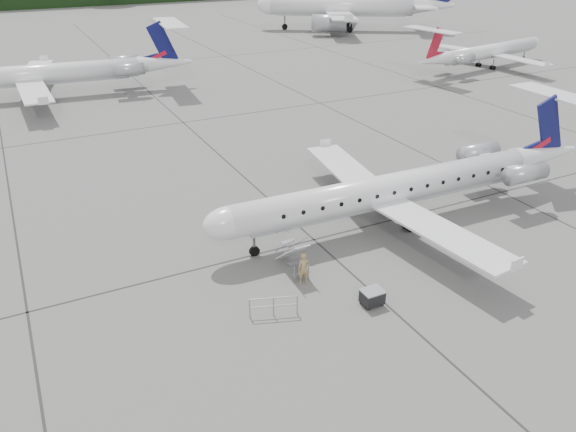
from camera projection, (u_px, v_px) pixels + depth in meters
ground at (447, 254)px, 31.03m from camera, size 320.00×320.00×0.00m
main_regional_jet at (389, 175)px, 32.70m from camera, size 25.82×18.89×6.51m
airstair at (292, 253)px, 29.16m from camera, size 0.91×2.46×2.04m
passenger at (304, 268)px, 28.14m from camera, size 0.71×0.57×1.70m
safety_railing at (274, 307)px, 25.85m from camera, size 2.10×0.80×1.00m
baggage_cart at (372, 297)px, 26.65m from camera, size 1.01×0.82×0.87m
bg_regional_left at (31, 65)px, 58.04m from camera, size 29.44×22.54×7.24m
bg_regional_right at (493, 44)px, 72.32m from camera, size 25.33×20.08×6.01m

